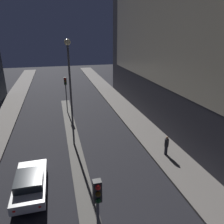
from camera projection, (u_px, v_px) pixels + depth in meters
The scene contains 6 objects.
median_strip at pixel (74, 146), 19.56m from camera, with size 1.16×28.19×0.13m.
traffic_light_near at pixel (98, 207), 8.30m from camera, with size 0.32×0.42×4.42m.
traffic_light_mid at pixel (66, 87), 26.54m from camera, with size 0.32×0.42×4.42m.
street_lamp at pixel (70, 80), 17.68m from camera, with size 0.48×0.48×9.04m.
car_left_lane at pixel (30, 183), 13.74m from camera, with size 1.90×4.52×1.39m.
pedestrian_on_right_sidewalk at pixel (166, 145), 17.68m from camera, with size 0.34×0.34×1.63m.
Camera 1 is at (-1.14, -2.52, 9.62)m, focal length 35.00 mm.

